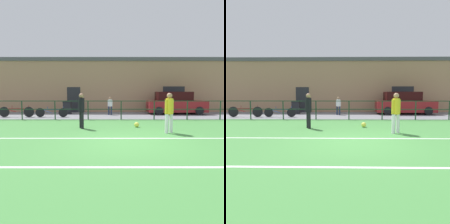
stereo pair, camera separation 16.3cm
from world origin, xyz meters
TOP-DOWN VIEW (x-y plane):
  - ground at (0.00, 0.00)m, footprint 60.00×44.00m
  - field_line_touchline at (0.00, 0.61)m, footprint 36.00×0.11m
  - field_line_hash at (0.00, -2.39)m, footprint 36.00×0.11m
  - pavement_strip at (0.00, 8.50)m, footprint 48.00×5.00m
  - perimeter_fence at (0.00, 6.00)m, footprint 36.07×0.07m
  - clubhouse_facade at (0.00, 12.20)m, footprint 28.00×2.56m
  - player_goalkeeper at (-1.94, 2.79)m, footprint 0.28×0.41m
  - player_striker at (1.74, 1.65)m, footprint 0.40×0.28m
  - soccer_ball_match at (0.61, 3.12)m, footprint 0.23×0.23m
  - spectator_child at (-0.69, 8.64)m, footprint 0.34×0.23m
  - parked_car_red at (4.28, 9.42)m, footprint 4.31×1.80m
  - bicycle_parked_0 at (-4.55, 7.20)m, footprint 2.13×0.04m
  - bicycle_parked_1 at (-6.87, 7.20)m, footprint 2.32×0.04m
  - trash_bin_0 at (-3.97, 9.46)m, footprint 0.61×0.52m

SIDE VIEW (x-z plane):
  - ground at x=0.00m, z-range -0.04..0.00m
  - field_line_touchline at x=0.00m, z-range 0.00..0.00m
  - field_line_hash at x=0.00m, z-range 0.00..0.00m
  - pavement_strip at x=0.00m, z-range 0.00..0.02m
  - soccer_ball_match at x=0.61m, z-range 0.00..0.23m
  - bicycle_parked_0 at x=-4.55m, z-range -0.02..0.69m
  - bicycle_parked_1 at x=-6.87m, z-range -0.01..0.76m
  - trash_bin_0 at x=-3.97m, z-range 0.02..0.97m
  - perimeter_fence at x=0.00m, z-range 0.17..1.32m
  - spectator_child at x=-0.69m, z-range 0.11..1.41m
  - parked_car_red at x=4.28m, z-range -0.03..1.66m
  - player_goalkeeper at x=-1.94m, z-range 0.11..1.70m
  - player_striker at x=1.74m, z-range 0.11..1.72m
  - clubhouse_facade at x=0.00m, z-range 0.01..4.56m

